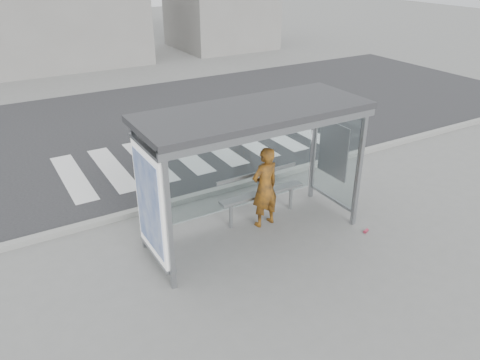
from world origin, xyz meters
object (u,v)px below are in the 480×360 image
(bus_shelter, at_px, (235,145))
(person, at_px, (265,187))
(bench, at_px, (261,193))
(soda_can, at_px, (366,231))

(bus_shelter, height_order, person, bus_shelter)
(bus_shelter, xyz_separation_m, bench, (0.88, 0.44, -1.40))
(bus_shelter, distance_m, bench, 1.71)
(bus_shelter, bearing_deg, person, 12.38)
(bus_shelter, height_order, soda_can, bus_shelter)
(person, bearing_deg, soda_can, 134.73)
(bench, bearing_deg, soda_can, -46.53)
(bus_shelter, distance_m, person, 1.39)
(soda_can, bearing_deg, bus_shelter, 154.31)
(bench, relative_size, soda_can, 16.01)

